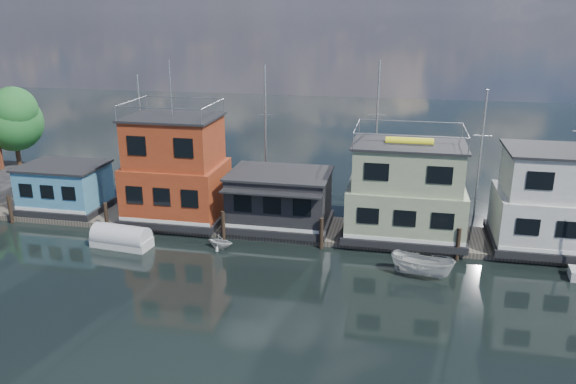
% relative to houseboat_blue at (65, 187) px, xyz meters
% --- Properties ---
extents(ground, '(160.00, 160.00, 0.00)m').
position_rel_houseboat_blue_xyz_m(ground, '(18.00, -12.00, -2.21)').
color(ground, black).
rests_on(ground, ground).
extents(dock, '(48.00, 5.00, 0.40)m').
position_rel_houseboat_blue_xyz_m(dock, '(18.00, 0.00, -2.01)').
color(dock, '#595147').
rests_on(dock, ground).
extents(houseboat_blue, '(6.40, 4.90, 3.66)m').
position_rel_houseboat_blue_xyz_m(houseboat_blue, '(0.00, 0.00, 0.00)').
color(houseboat_blue, black).
rests_on(houseboat_blue, dock).
extents(houseboat_red, '(7.40, 5.90, 11.86)m').
position_rel_houseboat_blue_xyz_m(houseboat_red, '(9.50, 0.00, 1.90)').
color(houseboat_red, black).
rests_on(houseboat_red, dock).
extents(houseboat_dark, '(7.40, 6.10, 4.06)m').
position_rel_houseboat_blue_xyz_m(houseboat_dark, '(17.50, -0.02, 0.21)').
color(houseboat_dark, black).
rests_on(houseboat_dark, dock).
extents(houseboat_green, '(8.40, 5.90, 7.03)m').
position_rel_houseboat_blue_xyz_m(houseboat_green, '(26.50, 0.00, 1.34)').
color(houseboat_green, black).
rests_on(houseboat_green, dock).
extents(houseboat_white, '(8.40, 5.90, 6.66)m').
position_rel_houseboat_blue_xyz_m(houseboat_white, '(36.50, 0.00, 1.33)').
color(houseboat_white, black).
rests_on(houseboat_white, dock).
extents(pilings, '(42.28, 0.28, 2.20)m').
position_rel_houseboat_blue_xyz_m(pilings, '(17.67, -2.80, -1.11)').
color(pilings, '#2D2116').
rests_on(pilings, ground).
extents(background_masts, '(36.40, 0.16, 12.00)m').
position_rel_houseboat_blue_xyz_m(background_masts, '(22.76, 6.00, 3.35)').
color(background_masts, silver).
rests_on(background_masts, ground).
extents(motorboat, '(4.21, 2.53, 1.53)m').
position_rel_houseboat_blue_xyz_m(motorboat, '(27.67, -5.86, -1.44)').
color(motorboat, silver).
rests_on(motorboat, ground).
extents(tarp_runabout, '(4.30, 2.09, 1.68)m').
position_rel_houseboat_blue_xyz_m(tarp_runabout, '(7.43, -5.26, -1.58)').
color(tarp_runabout, beige).
rests_on(tarp_runabout, ground).
extents(dinghy_white, '(2.09, 1.88, 0.99)m').
position_rel_houseboat_blue_xyz_m(dinghy_white, '(14.17, -4.12, -1.71)').
color(dinghy_white, silver).
rests_on(dinghy_white, ground).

